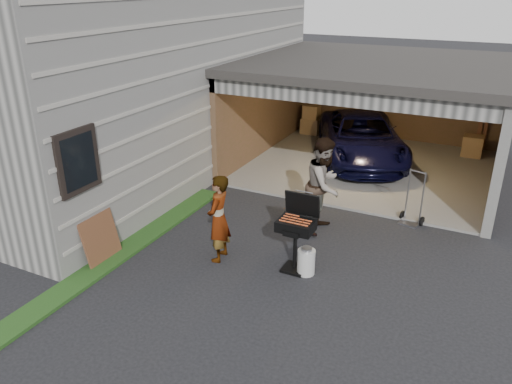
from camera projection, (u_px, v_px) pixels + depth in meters
ground at (233, 276)px, 8.77m from camera, size 80.00×80.00×0.00m
house at (107, 62)px, 13.43m from camera, size 7.00×11.00×5.50m
groundcover_strip at (95, 271)px, 8.85m from camera, size 0.50×8.00×0.06m
garage at (379, 98)px, 13.32m from camera, size 6.80×6.30×2.90m
minivan at (361, 140)px, 14.06m from camera, size 3.74×5.01×1.27m
woman at (219, 219)px, 8.99m from camera, size 0.48×0.66×1.65m
man at (324, 185)px, 10.04m from camera, size 0.84×1.03×1.97m
bbq_grill at (296, 227)px, 8.65m from camera, size 0.63×0.55×1.40m
propane_tank at (306, 262)px, 8.75m from camera, size 0.38×0.38×0.47m
plywood_panel at (101, 239)px, 9.07m from camera, size 0.23×0.81×0.90m
hand_truck at (412, 214)px, 10.56m from camera, size 0.52×0.45×1.19m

